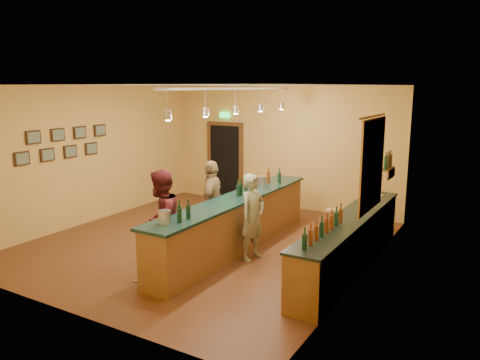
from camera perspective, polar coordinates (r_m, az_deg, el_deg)
The scene contains 17 objects.
floor at distance 9.78m, azimuth -4.19°, elevation -7.63°, with size 7.00×7.00×0.00m, color #593719.
ceiling at distance 9.25m, azimuth -4.48°, elevation 11.46°, with size 6.50×7.00×0.02m, color silver.
wall_back at distance 12.39m, azimuth 4.94°, elevation 4.00°, with size 6.50×0.02×3.20m, color #E3B955.
wall_front at distance 6.87m, azimuth -21.19°, elevation -2.71°, with size 6.50×0.02×3.20m, color #E3B955.
wall_left at distance 11.53m, azimuth -17.75°, elevation 2.95°, with size 0.02×7.00×3.20m, color #E3B955.
wall_right at distance 8.02m, azimuth 15.14°, elevation -0.38°, with size 0.02×7.00×3.20m, color #E3B955.
doorway at distance 13.25m, azimuth -1.80°, elevation 2.44°, with size 1.15×0.09×2.48m.
tapestry at distance 8.36m, azimuth 15.83°, elevation 1.79°, with size 0.03×1.40×1.60m, color maroon.
bottle_shelf at distance 9.85m, azimuth 17.68°, elevation 1.98°, with size 0.17×0.55×0.54m.
picture_grid at distance 10.98m, azimuth -20.62°, elevation 4.21°, with size 0.06×2.20×0.70m, color #382111, non-canonical shape.
back_counter at distance 8.55m, azimuth 13.25°, elevation -7.31°, with size 0.60×4.55×1.27m.
tasting_bar at distance 9.22m, azimuth -0.53°, elevation -4.83°, with size 0.74×5.10×1.38m.
pendant_track at distance 8.86m, azimuth -0.54°, elevation 10.09°, with size 0.11×4.60×0.50m.
bartender at distance 8.65m, azimuth 1.56°, elevation -4.55°, with size 0.59×0.39×1.62m, color gray.
customer_a at distance 8.21m, azimuth -9.60°, elevation -4.95°, with size 0.87×0.68×1.79m, color #59191E.
customer_b at distance 9.43m, azimuth -3.41°, elevation -2.82°, with size 1.02×0.43×1.74m, color #997A51.
bar_stool at distance 10.13m, azimuth 11.25°, elevation -4.34°, with size 0.30×0.30×0.62m.
Camera 1 is at (5.28, -7.60, 3.18)m, focal length 35.00 mm.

